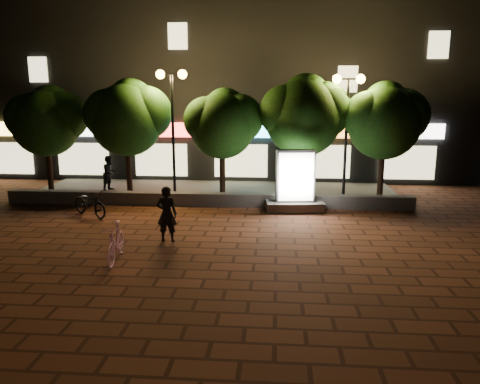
# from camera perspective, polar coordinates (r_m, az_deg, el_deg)

# --- Properties ---
(ground) EXTENTS (80.00, 80.00, 0.00)m
(ground) POSITION_cam_1_polar(r_m,az_deg,el_deg) (14.30, -6.75, -5.43)
(ground) COLOR brown
(ground) RESTS_ON ground
(retaining_wall) EXTENTS (16.00, 0.45, 0.50)m
(retaining_wall) POSITION_cam_1_polar(r_m,az_deg,el_deg) (18.04, -4.29, -0.92)
(retaining_wall) COLOR #625F5B
(retaining_wall) RESTS_ON ground
(sidewalk) EXTENTS (16.00, 5.00, 0.08)m
(sidewalk) POSITION_cam_1_polar(r_m,az_deg,el_deg) (20.50, -3.21, 0.05)
(sidewalk) COLOR #625F5B
(sidewalk) RESTS_ON ground
(building_block) EXTENTS (28.00, 8.12, 11.30)m
(building_block) POSITION_cam_1_polar(r_m,az_deg,el_deg) (26.53, -1.40, 13.52)
(building_block) COLOR black
(building_block) RESTS_ON ground
(tree_far_left) EXTENTS (3.36, 2.80, 4.63)m
(tree_far_left) POSITION_cam_1_polar(r_m,az_deg,el_deg) (21.22, -22.87, 8.41)
(tree_far_left) COLOR black
(tree_far_left) RESTS_ON sidewalk
(tree_left) EXTENTS (3.60, 3.00, 4.89)m
(tree_left) POSITION_cam_1_polar(r_m,az_deg,el_deg) (19.85, -13.77, 9.26)
(tree_left) COLOR black
(tree_left) RESTS_ON sidewalk
(tree_mid) EXTENTS (3.24, 2.70, 4.50)m
(tree_mid) POSITION_cam_1_polar(r_m,az_deg,el_deg) (19.00, -2.08, 8.80)
(tree_mid) COLOR black
(tree_mid) RESTS_ON sidewalk
(tree_right) EXTENTS (3.72, 3.10, 5.07)m
(tree_right) POSITION_cam_1_polar(r_m,az_deg,el_deg) (18.89, 8.07, 9.73)
(tree_right) COLOR black
(tree_right) RESTS_ON sidewalk
(tree_far_right) EXTENTS (3.48, 2.90, 4.76)m
(tree_far_right) POSITION_cam_1_polar(r_m,az_deg,el_deg) (19.34, 17.66, 8.76)
(tree_far_right) COLOR black
(tree_far_right) RESTS_ON sidewalk
(street_lamp_left) EXTENTS (1.26, 0.36, 5.18)m
(street_lamp_left) POSITION_cam_1_polar(r_m,az_deg,el_deg) (19.06, -8.45, 11.13)
(street_lamp_left) COLOR black
(street_lamp_left) RESTS_ON sidewalk
(street_lamp_right) EXTENTS (1.26, 0.36, 4.98)m
(street_lamp_right) POSITION_cam_1_polar(r_m,az_deg,el_deg) (18.78, 13.24, 10.53)
(street_lamp_right) COLOR black
(street_lamp_right) RESTS_ON sidewalk
(ad_kiosk) EXTENTS (2.23, 1.31, 2.30)m
(ad_kiosk) POSITION_cam_1_polar(r_m,az_deg,el_deg) (17.19, 6.85, 0.70)
(ad_kiosk) COLOR #625F5B
(ad_kiosk) RESTS_ON ground
(scooter_pink) EXTENTS (0.66, 1.73, 1.02)m
(scooter_pink) POSITION_cam_1_polar(r_m,az_deg,el_deg) (12.37, -15.22, -6.09)
(scooter_pink) COLOR #F7A2D8
(scooter_pink) RESTS_ON ground
(rider) EXTENTS (0.63, 0.44, 1.67)m
(rider) POSITION_cam_1_polar(r_m,az_deg,el_deg) (13.61, -9.10, -2.74)
(rider) COLOR black
(rider) RESTS_ON ground
(scooter_parked) EXTENTS (1.90, 1.60, 0.98)m
(scooter_parked) POSITION_cam_1_polar(r_m,az_deg,el_deg) (17.22, -18.18, -1.29)
(scooter_parked) COLOR black
(scooter_parked) RESTS_ON ground
(pedestrian) EXTENTS (0.81, 0.91, 1.56)m
(pedestrian) POSITION_cam_1_polar(r_m,az_deg,el_deg) (21.29, -15.91, 2.30)
(pedestrian) COLOR black
(pedestrian) RESTS_ON sidewalk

